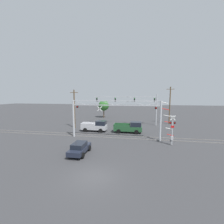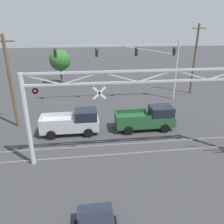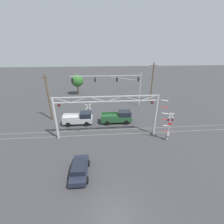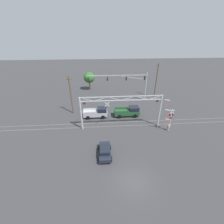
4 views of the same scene
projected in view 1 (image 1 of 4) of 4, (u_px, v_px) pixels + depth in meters
name	position (u px, v px, depth m)	size (l,w,h in m)	color
ground_plane	(94.00, 177.00, 13.37)	(200.00, 200.00, 0.00)	#38383A
rail_track_near	(115.00, 138.00, 25.51)	(80.00, 0.08, 0.10)	gray
rail_track_far	(116.00, 136.00, 26.91)	(80.00, 0.08, 0.10)	gray
crossing_gantry	(115.00, 114.00, 24.76)	(14.92, 0.32, 6.43)	#B7BABF
crossing_signal_mast	(171.00, 130.00, 21.71)	(2.14, 0.35, 6.37)	#B7BABF
traffic_signal_span	(138.00, 103.00, 36.39)	(15.34, 0.39, 7.52)	#B7BABF
pickup_truck_lead	(130.00, 127.00, 29.03)	(5.40, 2.20, 2.16)	#23512D
pickup_truck_following	(96.00, 126.00, 30.21)	(5.08, 2.20, 2.16)	#B7B7BC
sedan_waiting	(80.00, 148.00, 18.58)	(1.95, 4.06, 1.48)	#1E2333
utility_pole_left	(74.00, 108.00, 32.93)	(1.80, 0.28, 8.43)	brown
utility_pole_right	(170.00, 105.00, 37.23)	(1.80, 0.28, 9.32)	brown
background_tree_beyond_span	(104.00, 106.00, 48.06)	(3.35, 3.35, 5.60)	brown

